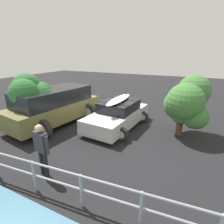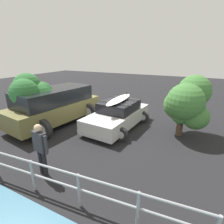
{
  "view_description": "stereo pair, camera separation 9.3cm",
  "coord_description": "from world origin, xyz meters",
  "px_view_note": "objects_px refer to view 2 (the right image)",
  "views": [
    {
      "loc": [
        -3.65,
        7.71,
        3.52
      ],
      "look_at": [
        -0.37,
        0.88,
        0.95
      ],
      "focal_mm": 28.0,
      "sensor_mm": 36.0,
      "label": 1
    },
    {
      "loc": [
        -3.73,
        7.66,
        3.52
      ],
      "look_at": [
        -0.37,
        0.88,
        0.95
      ],
      "focal_mm": 28.0,
      "sensor_mm": 36.0,
      "label": 2
    }
  ],
  "objects_px": {
    "sedan_car": "(118,115)",
    "bush_near_right": "(33,96)",
    "person_bystander": "(40,145)",
    "bush_near_left": "(187,102)",
    "suv_car": "(55,106)"
  },
  "relations": [
    {
      "from": "sedan_car",
      "to": "suv_car",
      "type": "distance_m",
      "value": 3.25
    },
    {
      "from": "sedan_car",
      "to": "bush_near_right",
      "type": "height_order",
      "value": "bush_near_right"
    },
    {
      "from": "sedan_car",
      "to": "suv_car",
      "type": "relative_size",
      "value": 0.8
    },
    {
      "from": "bush_near_right",
      "to": "sedan_car",
      "type": "bearing_deg",
      "value": -153.48
    },
    {
      "from": "suv_car",
      "to": "person_bystander",
      "type": "xyz_separation_m",
      "value": [
        -2.58,
        3.32,
        0.03
      ]
    },
    {
      "from": "person_bystander",
      "to": "bush_near_left",
      "type": "distance_m",
      "value": 5.99
    },
    {
      "from": "person_bystander",
      "to": "bush_near_left",
      "type": "relative_size",
      "value": 0.62
    },
    {
      "from": "sedan_car",
      "to": "suv_car",
      "type": "bearing_deg",
      "value": 18.62
    },
    {
      "from": "sedan_car",
      "to": "person_bystander",
      "type": "relative_size",
      "value": 2.49
    },
    {
      "from": "person_bystander",
      "to": "bush_near_left",
      "type": "height_order",
      "value": "bush_near_left"
    },
    {
      "from": "suv_car",
      "to": "person_bystander",
      "type": "distance_m",
      "value": 4.2
    },
    {
      "from": "suv_car",
      "to": "person_bystander",
      "type": "relative_size",
      "value": 3.12
    },
    {
      "from": "sedan_car",
      "to": "bush_near_left",
      "type": "relative_size",
      "value": 1.54
    },
    {
      "from": "sedan_car",
      "to": "suv_car",
      "type": "xyz_separation_m",
      "value": [
        3.06,
        1.03,
        0.35
      ]
    },
    {
      "from": "bush_near_left",
      "to": "person_bystander",
      "type": "bearing_deg",
      "value": 53.79
    }
  ]
}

